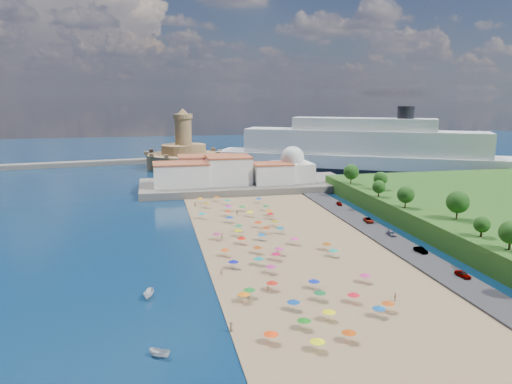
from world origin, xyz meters
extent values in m
plane|color=#071938|center=(0.00, 0.00, 0.00)|extent=(700.00, 700.00, 0.00)
cube|color=#59544C|center=(10.00, 73.00, 1.50)|extent=(90.00, 36.00, 3.00)
cube|color=#59544C|center=(-12.00, 108.00, 1.20)|extent=(18.00, 70.00, 2.40)
cube|color=silver|center=(-18.00, 69.00, 7.50)|extent=(22.00, 14.00, 9.00)
cube|color=silver|center=(2.00, 71.00, 8.50)|extent=(18.00, 16.00, 11.00)
cube|color=silver|center=(20.00, 67.00, 7.00)|extent=(16.00, 12.00, 8.00)
cube|color=silver|center=(-6.00, 83.00, 8.00)|extent=(24.00, 14.00, 10.00)
cube|color=silver|center=(30.00, 71.00, 7.00)|extent=(16.00, 16.00, 8.00)
sphere|color=silver|center=(30.00, 71.00, 13.00)|extent=(10.00, 10.00, 10.00)
cylinder|color=silver|center=(30.00, 71.00, 16.80)|extent=(1.20, 1.20, 1.60)
cylinder|color=#98754C|center=(-12.00, 138.00, 4.00)|extent=(40.00, 40.00, 8.00)
cylinder|color=#98754C|center=(-12.00, 138.00, 10.50)|extent=(24.00, 24.00, 5.00)
cylinder|color=#98754C|center=(-12.00, 138.00, 20.00)|extent=(9.00, 9.00, 14.00)
cylinder|color=#98754C|center=(-12.00, 138.00, 28.20)|extent=(10.40, 10.40, 2.40)
cone|color=#98754C|center=(-12.00, 138.00, 30.90)|extent=(6.00, 6.00, 3.00)
cube|color=black|center=(78.25, 106.83, 1.25)|extent=(148.04, 94.03, 2.51)
cube|color=silver|center=(78.25, 106.83, 4.64)|extent=(146.97, 93.21, 9.28)
cube|color=silver|center=(78.25, 106.83, 15.47)|extent=(117.77, 74.93, 12.37)
cube|color=silver|center=(78.25, 106.83, 24.75)|extent=(70.41, 46.89, 6.19)
cylinder|color=black|center=(96.41, 97.06, 30.93)|extent=(8.25, 8.25, 6.19)
cylinder|color=gray|center=(7.37, 18.39, 1.25)|extent=(0.07, 0.07, 2.00)
cone|color=red|center=(7.37, 18.39, 2.15)|extent=(2.50, 2.50, 0.60)
cylinder|color=gray|center=(-6.20, 48.40, 1.25)|extent=(0.07, 0.07, 2.00)
cone|color=#9A4F0E|center=(-6.20, 48.40, 2.15)|extent=(2.50, 2.50, 0.60)
cylinder|color=gray|center=(-6.42, 0.81, 1.25)|extent=(0.07, 0.07, 2.00)
cone|color=#C1CA0B|center=(-6.42, 0.81, 2.15)|extent=(2.50, 2.50, 0.60)
cylinder|color=gray|center=(-12.55, 46.96, 1.25)|extent=(0.07, 0.07, 2.00)
cone|color=orange|center=(-12.55, 46.96, 2.15)|extent=(2.50, 2.50, 0.60)
cylinder|color=gray|center=(1.45, 22.44, 1.25)|extent=(0.07, 0.07, 2.00)
cone|color=#F1ED0D|center=(1.45, 22.44, 2.15)|extent=(2.50, 2.50, 0.60)
cylinder|color=gray|center=(-4.42, -15.93, 1.25)|extent=(0.07, 0.07, 2.00)
cone|color=#913D0D|center=(-4.42, -15.93, 2.15)|extent=(2.50, 2.50, 0.60)
cylinder|color=gray|center=(-12.99, -1.66, 1.25)|extent=(0.07, 0.07, 2.00)
cone|color=#A72363|center=(-12.99, -1.66, 2.15)|extent=(2.50, 2.50, 0.60)
cylinder|color=gray|center=(-13.38, -44.60, 1.25)|extent=(0.07, 0.07, 2.00)
cone|color=orange|center=(-13.38, -44.60, 2.15)|extent=(2.50, 2.50, 0.60)
cylinder|color=gray|center=(8.74, 42.27, 1.25)|extent=(0.07, 0.07, 2.00)
cone|color=#0C3FA2|center=(8.74, 42.27, 2.15)|extent=(2.50, 2.50, 0.60)
cylinder|color=gray|center=(-5.46, -65.55, 1.25)|extent=(0.07, 0.07, 2.00)
cone|color=#EDF70D|center=(-5.46, -65.55, 2.15)|extent=(2.50, 2.50, 0.60)
cylinder|color=gray|center=(-12.08, -61.61, 1.25)|extent=(0.07, 0.07, 2.00)
cone|color=#FD3C0B|center=(-12.08, -61.61, 2.15)|extent=(2.50, 2.50, 0.60)
cylinder|color=gray|center=(-11.87, -42.63, 1.25)|extent=(0.07, 0.07, 2.00)
cone|color=#147423|center=(-11.87, -42.63, 2.15)|extent=(2.50, 2.50, 0.60)
cylinder|color=gray|center=(-5.65, 24.49, 1.25)|extent=(0.07, 0.07, 2.00)
cone|color=#C0350F|center=(-5.65, 24.49, 2.15)|extent=(2.50, 2.50, 0.60)
cylinder|color=gray|center=(-0.82, -4.83, 1.25)|extent=(0.07, 0.07, 2.00)
cone|color=#1162A1|center=(-0.82, -4.83, 2.15)|extent=(2.50, 2.50, 0.60)
cylinder|color=gray|center=(-4.17, 32.04, 1.25)|extent=(0.07, 0.07, 2.00)
cone|color=#A9249D|center=(-4.17, 32.04, 2.15)|extent=(2.50, 2.50, 0.60)
cylinder|color=gray|center=(-6.86, -7.12, 1.25)|extent=(0.07, 0.07, 2.00)
cone|color=red|center=(-6.86, -7.12, 2.15)|extent=(2.50, 2.50, 0.60)
cylinder|color=gray|center=(-12.17, -25.36, 1.25)|extent=(0.07, 0.07, 2.00)
cone|color=#0B119A|center=(-12.17, -25.36, 2.15)|extent=(2.50, 2.50, 0.60)
cylinder|color=gray|center=(-11.14, 38.47, 1.25)|extent=(0.07, 0.07, 2.00)
cone|color=#9B750E|center=(-11.14, 38.47, 2.15)|extent=(2.50, 2.50, 0.60)
cylinder|color=gray|center=(7.47, -49.39, 1.25)|extent=(0.07, 0.07, 2.00)
cone|color=red|center=(7.47, -49.39, 2.15)|extent=(2.50, 2.50, 0.60)
cylinder|color=gray|center=(0.78, -18.15, 1.25)|extent=(0.07, 0.07, 2.00)
cone|color=#C32973|center=(0.78, -18.15, 2.15)|extent=(2.50, 2.50, 0.60)
cylinder|color=gray|center=(7.95, 22.52, 1.25)|extent=(0.07, 0.07, 2.00)
cone|color=orange|center=(7.95, 22.52, 2.15)|extent=(2.50, 2.50, 0.60)
cylinder|color=gray|center=(-4.93, -50.21, 1.25)|extent=(0.07, 0.07, 2.00)
cone|color=navy|center=(-4.93, -50.21, 2.15)|extent=(2.50, 2.50, 0.60)
cylinder|color=gray|center=(-4.45, -30.44, 1.25)|extent=(0.07, 0.07, 2.00)
cone|color=#B12577|center=(-4.45, -30.44, 2.15)|extent=(2.50, 2.50, 0.60)
cylinder|color=gray|center=(2.05, 2.00, 1.25)|extent=(0.07, 0.07, 2.00)
cone|color=#9A350E|center=(2.05, 2.00, 2.15)|extent=(2.50, 2.50, 0.60)
cylinder|color=gray|center=(8.55, 29.69, 1.25)|extent=(0.07, 0.07, 2.00)
cone|color=#126835|center=(8.55, 29.69, 2.15)|extent=(2.50, 2.50, 0.60)
cylinder|color=gray|center=(14.03, -40.07, 1.25)|extent=(0.07, 0.07, 2.00)
cone|color=#C32979|center=(14.03, -40.07, 2.15)|extent=(2.50, 2.50, 0.60)
cylinder|color=gray|center=(6.03, 0.67, 1.25)|extent=(0.07, 0.07, 2.00)
cone|color=#0E6A88|center=(6.03, 0.67, 2.15)|extent=(2.50, 2.50, 0.60)
cylinder|color=gray|center=(9.48, -56.18, 1.25)|extent=(0.07, 0.07, 2.00)
cone|color=#0C50A3|center=(9.48, -56.18, 2.15)|extent=(2.50, 2.50, 0.60)
cylinder|color=gray|center=(-5.97, -24.47, 1.25)|extent=(0.07, 0.07, 2.00)
cone|color=#0D797C|center=(-5.97, -24.47, 2.15)|extent=(2.50, 2.50, 0.60)
cylinder|color=gray|center=(12.20, -54.46, 1.25)|extent=(0.07, 0.07, 2.00)
cone|color=#C6460F|center=(12.20, -54.46, 2.15)|extent=(2.50, 2.50, 0.60)
cylinder|color=gray|center=(-6.43, 16.31, 1.25)|extent=(0.07, 0.07, 2.00)
cone|color=#0C41A1|center=(-6.43, 16.31, 2.15)|extent=(2.50, 2.50, 0.60)
cylinder|color=gray|center=(0.39, 30.79, 1.25)|extent=(0.07, 0.07, 2.00)
cone|color=#178229|center=(0.39, 30.79, 2.15)|extent=(2.50, 2.50, 0.60)
cylinder|color=gray|center=(13.58, -22.27, 1.25)|extent=(0.07, 0.07, 2.00)
cone|color=#119D7F|center=(13.58, -22.27, 2.15)|extent=(2.50, 2.50, 0.60)
cylinder|color=gray|center=(-5.35, -58.04, 1.25)|extent=(0.07, 0.07, 2.00)
cone|color=#136F15|center=(-5.35, -58.04, 2.15)|extent=(2.50, 2.50, 0.60)
cylinder|color=gray|center=(0.06, -55.68, 1.25)|extent=(0.07, 0.07, 2.00)
cone|color=yellow|center=(0.06, -55.68, 2.15)|extent=(2.50, 2.50, 0.60)
cylinder|color=gray|center=(6.99, -10.50, 1.25)|extent=(0.07, 0.07, 2.00)
cone|color=#CD2B7F|center=(6.99, -10.50, 2.15)|extent=(2.50, 2.50, 0.60)
cylinder|color=gray|center=(0.54, -63.80, 1.25)|extent=(0.07, 0.07, 2.00)
cone|color=#C44208|center=(0.54, -63.80, 2.15)|extent=(2.50, 2.50, 0.60)
cylinder|color=gray|center=(-3.18, 41.86, 1.25)|extent=(0.07, 0.07, 2.00)
cone|color=#10967D|center=(-3.18, 41.86, 2.15)|extent=(2.50, 2.50, 0.60)
cylinder|color=gray|center=(-12.76, -16.20, 1.25)|extent=(0.07, 0.07, 2.00)
cone|color=#DA4C11|center=(-12.76, -16.20, 2.15)|extent=(2.50, 2.50, 0.60)
cylinder|color=gray|center=(-1.06, -21.92, 1.25)|extent=(0.07, 0.07, 2.00)
cone|color=#BC0F43|center=(-1.06, -21.92, 2.15)|extent=(2.50, 2.50, 0.60)
cylinder|color=gray|center=(13.82, -16.81, 1.25)|extent=(0.07, 0.07, 2.00)
cone|color=#9C4C0E|center=(13.82, -16.81, 2.15)|extent=(2.50, 2.50, 0.60)
cylinder|color=gray|center=(-6.55, -40.03, 1.25)|extent=(0.07, 0.07, 2.00)
cone|color=red|center=(-6.55, -40.03, 2.15)|extent=(2.50, 2.50, 0.60)
cylinder|color=gray|center=(2.20, -41.02, 1.25)|extent=(0.07, 0.07, 2.00)
cone|color=#0C24A5|center=(2.20, -41.02, 2.15)|extent=(2.50, 2.50, 0.60)
cylinder|color=gray|center=(1.35, -47.04, 1.25)|extent=(0.07, 0.07, 2.00)
cone|color=#11612F|center=(1.35, -47.04, 2.15)|extent=(2.50, 2.50, 0.60)
cylinder|color=gray|center=(1.05, 8.52, 1.25)|extent=(0.07, 0.07, 2.00)
cone|color=red|center=(1.05, 8.52, 2.15)|extent=(2.50, 2.50, 0.60)
cylinder|color=gray|center=(-14.43, 23.22, 1.25)|extent=(0.07, 0.07, 2.00)
cone|color=teal|center=(-14.43, 23.22, 2.15)|extent=(2.50, 2.50, 0.60)
cylinder|color=gray|center=(6.46, 8.79, 1.25)|extent=(0.07, 0.07, 2.00)
cone|color=#9D810E|center=(6.46, 8.79, 2.15)|extent=(2.50, 2.50, 0.60)
cylinder|color=gray|center=(-5.37, 5.83, 1.25)|extent=(0.07, 0.07, 2.00)
cone|color=#157741|center=(-5.37, 5.83, 2.15)|extent=(2.50, 2.50, 0.60)
imported|color=tan|center=(15.87, -50.19, 1.11)|extent=(1.04, 0.97, 1.72)
imported|color=tan|center=(-15.07, 40.62, 1.15)|extent=(1.09, 0.54, 1.80)
imported|color=tan|center=(-2.40, 25.17, 1.19)|extent=(0.93, 0.73, 1.88)
imported|color=tan|center=(-15.52, -28.81, 1.15)|extent=(0.76, 0.63, 1.80)
imported|color=tan|center=(-11.24, -1.14, 1.17)|extent=(1.13, 1.06, 1.84)
imported|color=tan|center=(0.89, -16.07, 1.12)|extent=(0.59, 0.87, 1.74)
imported|color=tan|center=(-7.67, -41.04, 1.05)|extent=(1.52, 0.58, 1.60)
imported|color=tan|center=(-17.71, -56.00, 1.14)|extent=(0.83, 1.01, 1.78)
imported|color=tan|center=(7.79, 4.62, 1.12)|extent=(0.74, 0.74, 1.73)
imported|color=white|center=(-29.93, -61.82, 0.70)|extent=(3.82, 3.08, 1.41)
imported|color=white|center=(-31.54, -37.95, 0.82)|extent=(2.76, 4.53, 1.64)
imported|color=gray|center=(36.00, 30.75, 1.36)|extent=(2.10, 4.05, 1.32)
imported|color=gray|center=(36.00, -42.54, 1.39)|extent=(2.05, 4.18, 1.37)
imported|color=gray|center=(36.00, -24.98, 1.38)|extent=(2.14, 4.34, 1.37)
imported|color=gray|center=(36.00, 6.07, 1.38)|extent=(2.90, 5.14, 1.36)
imported|color=gray|center=(36.00, -9.27, 1.31)|extent=(2.01, 4.30, 1.21)
cylinder|color=#382314|center=(47.57, -41.96, 7.45)|extent=(0.50, 0.50, 2.90)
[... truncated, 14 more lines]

